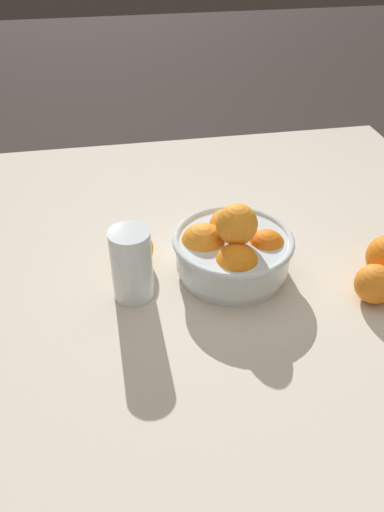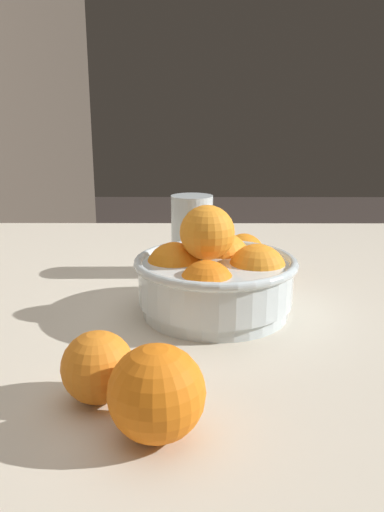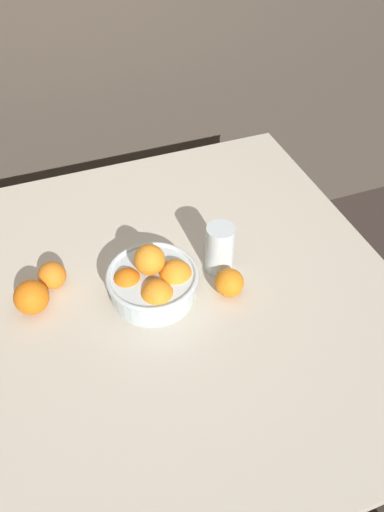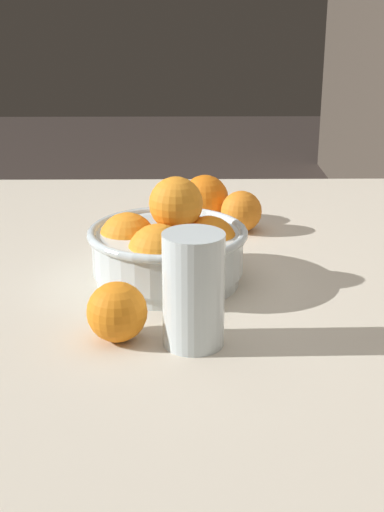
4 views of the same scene
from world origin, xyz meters
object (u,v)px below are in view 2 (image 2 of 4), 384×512
at_px(fruit_bowl, 215,276).
at_px(orange_loose_front, 157,393).
at_px(juice_glass, 192,239).
at_px(orange_loose_aside, 98,367).
at_px(orange_loose_near_bowl, 244,254).

height_order(fruit_bowl, orange_loose_front, fruit_bowl).
height_order(juice_glass, orange_loose_front, juice_glass).
bearing_deg(orange_loose_front, fruit_bowl, -11.95).
xyz_separation_m(fruit_bowl, orange_loose_aside, (-0.22, 0.12, -0.02)).
bearing_deg(juice_glass, fruit_bowl, -170.02).
distance_m(orange_loose_near_bowl, orange_loose_front, 0.46).
distance_m(juice_glass, orange_loose_near_bowl, 0.09).
xyz_separation_m(orange_loose_near_bowl, orange_loose_front, (-0.45, 0.11, 0.01)).
distance_m(juice_glass, orange_loose_front, 0.46).
bearing_deg(orange_loose_front, orange_loose_aside, 46.53).
relative_size(orange_loose_front, orange_loose_aside, 1.19).
relative_size(fruit_bowl, orange_loose_front, 2.68).
bearing_deg(fruit_bowl, orange_loose_aside, 152.03).
relative_size(orange_loose_near_bowl, orange_loose_front, 0.86).
distance_m(fruit_bowl, orange_loose_front, 0.28).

